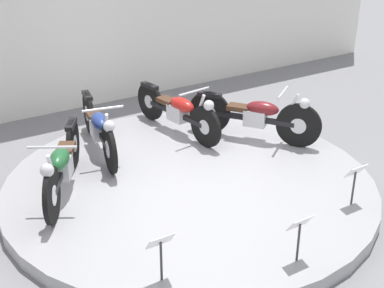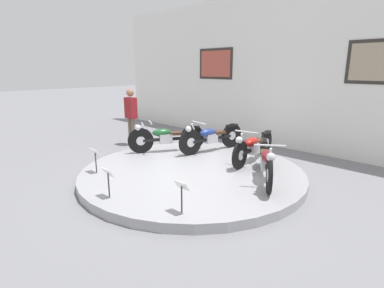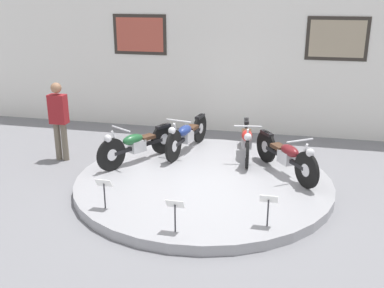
{
  "view_description": "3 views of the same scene",
  "coord_description": "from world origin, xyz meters",
  "px_view_note": "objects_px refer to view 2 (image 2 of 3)",
  "views": [
    {
      "loc": [
        -3.18,
        -5.08,
        3.43
      ],
      "look_at": [
        0.02,
        -0.02,
        0.66
      ],
      "focal_mm": 50.0,
      "sensor_mm": 36.0,
      "label": 1
    },
    {
      "loc": [
        4.23,
        -4.36,
        2.27
      ],
      "look_at": [
        -0.13,
        0.12,
        0.68
      ],
      "focal_mm": 28.0,
      "sensor_mm": 36.0,
      "label": 2
    },
    {
      "loc": [
        1.51,
        -7.48,
        3.42
      ],
      "look_at": [
        -0.2,
        -0.06,
        0.84
      ],
      "focal_mm": 42.0,
      "sensor_mm": 36.0,
      "label": 3
    }
  ],
  "objects_px": {
    "motorcycle_red": "(253,146)",
    "info_placard_front_right": "(182,190)",
    "motorcycle_green": "(166,137)",
    "info_placard_front_left": "(95,155)",
    "visitor_standing": "(131,114)",
    "motorcycle_blue": "(211,136)",
    "info_placard_front_centre": "(108,176)",
    "motorcycle_maroon": "(267,161)"
  },
  "relations": [
    {
      "from": "info_placard_front_right",
      "to": "motorcycle_blue",
      "type": "bearing_deg",
      "value": 123.62
    },
    {
      "from": "info_placard_front_right",
      "to": "info_placard_front_left",
      "type": "bearing_deg",
      "value": 180.0
    },
    {
      "from": "motorcycle_green",
      "to": "info_placard_front_right",
      "type": "xyz_separation_m",
      "value": [
        2.73,
        -2.05,
        -0.02
      ]
    },
    {
      "from": "motorcycle_green",
      "to": "motorcycle_maroon",
      "type": "height_order",
      "value": "motorcycle_maroon"
    },
    {
      "from": "info_placard_front_left",
      "to": "info_placard_front_right",
      "type": "bearing_deg",
      "value": 0.0
    },
    {
      "from": "info_placard_front_centre",
      "to": "info_placard_front_right",
      "type": "distance_m",
      "value": 1.35
    },
    {
      "from": "visitor_standing",
      "to": "motorcycle_blue",
      "type": "bearing_deg",
      "value": 13.53
    },
    {
      "from": "info_placard_front_left",
      "to": "visitor_standing",
      "type": "distance_m",
      "value": 3.01
    },
    {
      "from": "info_placard_front_centre",
      "to": "visitor_standing",
      "type": "relative_size",
      "value": 0.31
    },
    {
      "from": "info_placard_front_centre",
      "to": "motorcycle_green",
      "type": "bearing_deg",
      "value": 120.15
    },
    {
      "from": "info_placard_front_centre",
      "to": "visitor_standing",
      "type": "distance_m",
      "value": 4.24
    },
    {
      "from": "motorcycle_maroon",
      "to": "info_placard_front_right",
      "type": "relative_size",
      "value": 3.26
    },
    {
      "from": "motorcycle_red",
      "to": "info_placard_front_centre",
      "type": "distance_m",
      "value": 3.39
    },
    {
      "from": "motorcycle_green",
      "to": "info_placard_front_left",
      "type": "xyz_separation_m",
      "value": [
        0.19,
        -2.05,
        -0.02
      ]
    },
    {
      "from": "motorcycle_maroon",
      "to": "info_placard_front_left",
      "type": "height_order",
      "value": "motorcycle_maroon"
    },
    {
      "from": "motorcycle_blue",
      "to": "info_placard_front_centre",
      "type": "relative_size",
      "value": 3.86
    },
    {
      "from": "motorcycle_blue",
      "to": "info_placard_front_left",
      "type": "bearing_deg",
      "value": -102.43
    },
    {
      "from": "motorcycle_red",
      "to": "info_placard_front_right",
      "type": "bearing_deg",
      "value": -77.52
    },
    {
      "from": "motorcycle_red",
      "to": "motorcycle_green",
      "type": "bearing_deg",
      "value": -158.73
    },
    {
      "from": "motorcycle_green",
      "to": "visitor_standing",
      "type": "relative_size",
      "value": 1.04
    },
    {
      "from": "motorcycle_maroon",
      "to": "info_placard_front_right",
      "type": "bearing_deg",
      "value": -95.28
    },
    {
      "from": "info_placard_front_right",
      "to": "visitor_standing",
      "type": "relative_size",
      "value": 0.31
    },
    {
      "from": "motorcycle_blue",
      "to": "visitor_standing",
      "type": "height_order",
      "value": "visitor_standing"
    },
    {
      "from": "visitor_standing",
      "to": "motorcycle_green",
      "type": "bearing_deg",
      "value": -6.25
    },
    {
      "from": "motorcycle_green",
      "to": "motorcycle_red",
      "type": "bearing_deg",
      "value": 21.27
    },
    {
      "from": "info_placard_front_left",
      "to": "motorcycle_red",
      "type": "bearing_deg",
      "value": 56.39
    },
    {
      "from": "motorcycle_blue",
      "to": "motorcycle_red",
      "type": "relative_size",
      "value": 1.01
    },
    {
      "from": "motorcycle_blue",
      "to": "motorcycle_maroon",
      "type": "distance_m",
      "value": 2.25
    },
    {
      "from": "info_placard_front_centre",
      "to": "info_placard_front_left",
      "type": "bearing_deg",
      "value": 160.18
    },
    {
      "from": "motorcycle_maroon",
      "to": "motorcycle_green",
      "type": "bearing_deg",
      "value": -179.96
    },
    {
      "from": "motorcycle_red",
      "to": "motorcycle_maroon",
      "type": "bearing_deg",
      "value": -44.59
    },
    {
      "from": "motorcycle_blue",
      "to": "visitor_standing",
      "type": "xyz_separation_m",
      "value": [
        -2.6,
        -0.62,
        0.39
      ]
    },
    {
      "from": "info_placard_front_left",
      "to": "info_placard_front_right",
      "type": "distance_m",
      "value": 2.54
    },
    {
      "from": "info_placard_front_left",
      "to": "info_placard_front_right",
      "type": "xyz_separation_m",
      "value": [
        2.54,
        0.0,
        0.0
      ]
    },
    {
      "from": "motorcycle_red",
      "to": "info_placard_front_left",
      "type": "relative_size",
      "value": 3.81
    },
    {
      "from": "motorcycle_green",
      "to": "info_placard_front_left",
      "type": "bearing_deg",
      "value": -84.78
    },
    {
      "from": "motorcycle_green",
      "to": "motorcycle_blue",
      "type": "bearing_deg",
      "value": 44.95
    },
    {
      "from": "motorcycle_blue",
      "to": "info_placard_front_centre",
      "type": "distance_m",
      "value": 3.39
    },
    {
      "from": "info_placard_front_centre",
      "to": "motorcycle_blue",
      "type": "bearing_deg",
      "value": 100.85
    },
    {
      "from": "info_placard_front_centre",
      "to": "visitor_standing",
      "type": "height_order",
      "value": "visitor_standing"
    },
    {
      "from": "motorcycle_blue",
      "to": "motorcycle_maroon",
      "type": "bearing_deg",
      "value": -21.26
    },
    {
      "from": "motorcycle_green",
      "to": "motorcycle_blue",
      "type": "height_order",
      "value": "motorcycle_blue"
    }
  ]
}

